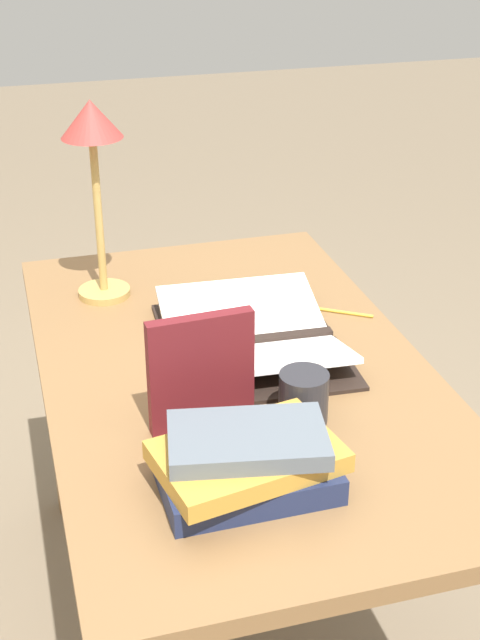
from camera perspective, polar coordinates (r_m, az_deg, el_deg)
ground_plane at (r=2.25m, az=-0.25°, el=-19.56°), size 12.00×12.00×0.00m
reading_desk at (r=1.83m, az=-0.29°, el=-5.79°), size 1.28×0.76×0.74m
open_book at (r=1.84m, az=0.74°, el=-1.16°), size 0.46×0.38×0.06m
book_stack_tall at (r=1.43m, az=0.48°, el=-9.05°), size 0.23×0.31×0.11m
book_standing_upright at (r=1.55m, az=-2.51°, el=-3.36°), size 0.04×0.19×0.22m
reading_lamp at (r=1.96m, az=-9.37°, el=10.74°), size 0.13×0.13×0.45m
coffee_mug at (r=1.59m, az=4.09°, el=-4.93°), size 0.12×0.09×0.10m
pencil at (r=1.99m, az=6.15°, el=0.56°), size 0.10×0.14×0.01m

